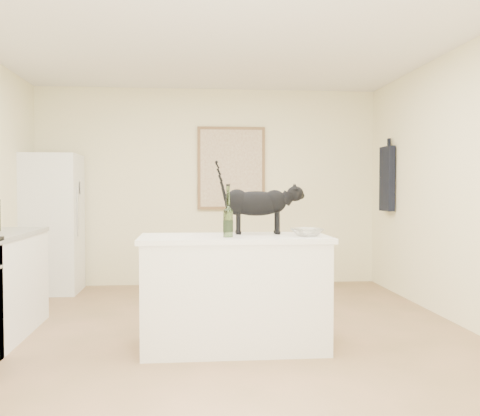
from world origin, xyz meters
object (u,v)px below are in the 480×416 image
(black_cat, at_px, (256,207))
(wine_bottle, at_px, (228,214))
(glass_bowl, at_px, (307,232))
(fridge, at_px, (51,223))

(black_cat, distance_m, wine_bottle, 0.38)
(glass_bowl, bearing_deg, fridge, 134.91)
(wine_bottle, height_order, glass_bowl, wine_bottle)
(fridge, xyz_separation_m, black_cat, (2.25, -2.38, 0.28))
(fridge, distance_m, wine_bottle, 3.33)
(black_cat, bearing_deg, glass_bowl, -31.27)
(fridge, bearing_deg, wine_bottle, -53.13)
(black_cat, distance_m, glass_bowl, 0.49)
(wine_bottle, bearing_deg, black_cat, 47.34)
(fridge, height_order, glass_bowl, fridge)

